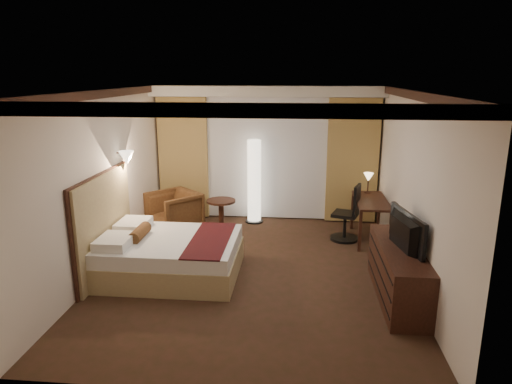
# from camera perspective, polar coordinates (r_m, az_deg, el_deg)

# --- Properties ---
(floor) EXTENTS (4.50, 5.50, 0.01)m
(floor) POSITION_cam_1_polar(r_m,az_deg,el_deg) (7.06, -0.31, -9.90)
(floor) COLOR #322413
(floor) RESTS_ON ground
(ceiling) EXTENTS (4.50, 5.50, 0.01)m
(ceiling) POSITION_cam_1_polar(r_m,az_deg,el_deg) (6.42, -0.35, 12.58)
(ceiling) COLOR white
(ceiling) RESTS_ON back_wall
(back_wall) EXTENTS (4.50, 0.02, 2.70)m
(back_wall) POSITION_cam_1_polar(r_m,az_deg,el_deg) (9.29, 1.38, 4.84)
(back_wall) COLOR silver
(back_wall) RESTS_ON floor
(left_wall) EXTENTS (0.02, 5.50, 2.70)m
(left_wall) POSITION_cam_1_polar(r_m,az_deg,el_deg) (7.19, -18.48, 1.17)
(left_wall) COLOR silver
(left_wall) RESTS_ON floor
(right_wall) EXTENTS (0.02, 5.50, 2.70)m
(right_wall) POSITION_cam_1_polar(r_m,az_deg,el_deg) (6.77, 18.98, 0.33)
(right_wall) COLOR silver
(right_wall) RESTS_ON floor
(crown_molding) EXTENTS (4.50, 5.50, 0.12)m
(crown_molding) POSITION_cam_1_polar(r_m,az_deg,el_deg) (6.42, -0.35, 12.05)
(crown_molding) COLOR black
(crown_molding) RESTS_ON ceiling
(soffit) EXTENTS (4.50, 0.50, 0.20)m
(soffit) POSITION_cam_1_polar(r_m,az_deg,el_deg) (8.92, 1.32, 12.51)
(soffit) COLOR white
(soffit) RESTS_ON ceiling
(curtain_sheer) EXTENTS (2.48, 0.04, 2.45)m
(curtain_sheer) POSITION_cam_1_polar(r_m,az_deg,el_deg) (9.23, 1.35, 4.15)
(curtain_sheer) COLOR silver
(curtain_sheer) RESTS_ON back_wall
(curtain_left_drape) EXTENTS (1.00, 0.14, 2.45)m
(curtain_left_drape) POSITION_cam_1_polar(r_m,az_deg,el_deg) (9.45, -9.05, 4.21)
(curtain_left_drape) COLOR tan
(curtain_left_drape) RESTS_ON back_wall
(curtain_right_drape) EXTENTS (1.00, 0.14, 2.45)m
(curtain_right_drape) POSITION_cam_1_polar(r_m,az_deg,el_deg) (9.21, 11.95, 3.81)
(curtain_right_drape) COLOR tan
(curtain_right_drape) RESTS_ON back_wall
(wall_sconce) EXTENTS (0.24, 0.24, 0.24)m
(wall_sconce) POSITION_cam_1_polar(r_m,az_deg,el_deg) (7.57, -15.87, 4.12)
(wall_sconce) COLOR white
(wall_sconce) RESTS_ON left_wall
(bed) EXTENTS (1.97, 1.54, 0.58)m
(bed) POSITION_cam_1_polar(r_m,az_deg,el_deg) (6.96, -10.51, -7.92)
(bed) COLOR white
(bed) RESTS_ON floor
(headboard) EXTENTS (0.12, 1.84, 1.50)m
(headboard) POSITION_cam_1_polar(r_m,az_deg,el_deg) (7.14, -18.41, -3.93)
(headboard) COLOR #A1885E
(headboard) RESTS_ON floor
(armchair) EXTENTS (1.14, 1.14, 0.86)m
(armchair) POSITION_cam_1_polar(r_m,az_deg,el_deg) (8.74, -10.24, -2.23)
(armchair) COLOR #492A16
(armchair) RESTS_ON floor
(side_table) EXTENTS (0.55, 0.55, 0.60)m
(side_table) POSITION_cam_1_polar(r_m,az_deg,el_deg) (8.74, -4.35, -2.91)
(side_table) COLOR black
(side_table) RESTS_ON floor
(floor_lamp) EXTENTS (0.35, 0.35, 1.69)m
(floor_lamp) POSITION_cam_1_polar(r_m,az_deg,el_deg) (9.07, -0.23, 1.33)
(floor_lamp) COLOR white
(floor_lamp) RESTS_ON floor
(desk) EXTENTS (0.55, 1.28, 0.75)m
(desk) POSITION_cam_1_polar(r_m,az_deg,el_deg) (8.46, 14.06, -3.39)
(desk) COLOR black
(desk) RESTS_ON floor
(desk_lamp) EXTENTS (0.18, 0.18, 0.34)m
(desk_lamp) POSITION_cam_1_polar(r_m,az_deg,el_deg) (8.79, 13.83, 0.98)
(desk_lamp) COLOR #FFD899
(desk_lamp) RESTS_ON desk
(office_chair) EXTENTS (0.64, 0.64, 1.04)m
(office_chair) POSITION_cam_1_polar(r_m,az_deg,el_deg) (8.32, 11.11, -2.49)
(office_chair) COLOR black
(office_chair) RESTS_ON floor
(dresser) EXTENTS (0.50, 1.86, 0.72)m
(dresser) POSITION_cam_1_polar(r_m,az_deg,el_deg) (6.44, 17.33, -9.58)
(dresser) COLOR black
(dresser) RESTS_ON floor
(television) EXTENTS (0.78, 1.13, 0.14)m
(television) POSITION_cam_1_polar(r_m,az_deg,el_deg) (6.20, 17.52, -4.01)
(television) COLOR black
(television) RESTS_ON dresser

